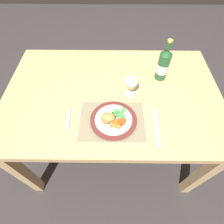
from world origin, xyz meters
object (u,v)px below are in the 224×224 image
(dining_table, at_px, (112,103))
(table_knife, at_px, (157,131))
(fork, at_px, (68,120))
(bottle, at_px, (163,65))
(dinner_plate, at_px, (113,120))
(wine_glass, at_px, (131,83))

(dining_table, distance_m, table_knife, 0.36)
(fork, bearing_deg, bottle, 32.25)
(dining_table, bearing_deg, bottle, 23.28)
(dinner_plate, relative_size, wine_glass, 1.85)
(table_knife, height_order, wine_glass, wine_glass)
(fork, distance_m, wine_glass, 0.39)
(table_knife, bearing_deg, wine_glass, 115.68)
(fork, relative_size, wine_glass, 1.04)
(dining_table, height_order, bottle, bottle)
(dining_table, distance_m, dinner_plate, 0.24)
(dining_table, height_order, fork, fork)
(table_knife, relative_size, wine_glass, 1.68)
(dinner_plate, relative_size, fork, 1.77)
(wine_glass, xyz_separation_m, bottle, (0.19, 0.14, 0.01))
(bottle, bearing_deg, dinner_plate, -130.63)
(dinner_plate, height_order, bottle, bottle)
(dinner_plate, relative_size, table_knife, 1.10)
(wine_glass, bearing_deg, fork, -150.04)
(dining_table, relative_size, wine_glass, 9.94)
(wine_glass, bearing_deg, dinner_plate, -115.99)
(fork, distance_m, bottle, 0.62)
(table_knife, relative_size, bottle, 0.84)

